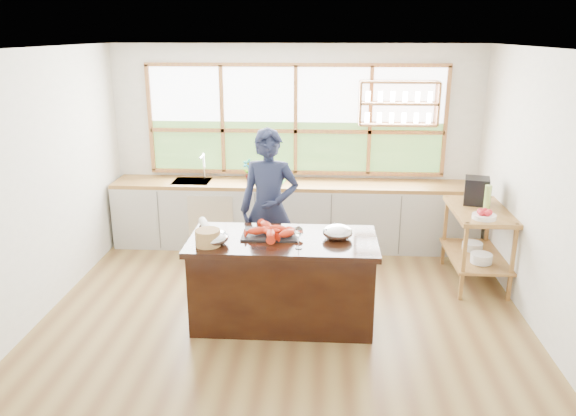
# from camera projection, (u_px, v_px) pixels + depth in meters

# --- Properties ---
(ground_plane) EXTENTS (5.00, 5.00, 0.00)m
(ground_plane) POSITION_uv_depth(u_px,v_px,m) (284.00, 311.00, 5.98)
(ground_plane) COLOR olive
(room_shell) EXTENTS (5.02, 4.52, 2.71)m
(room_shell) POSITION_uv_depth(u_px,v_px,m) (290.00, 140.00, 5.94)
(room_shell) COLOR silver
(room_shell) RESTS_ON ground_plane
(back_counter) EXTENTS (4.90, 0.63, 0.90)m
(back_counter) POSITION_uv_depth(u_px,v_px,m) (293.00, 214.00, 7.69)
(back_counter) COLOR #B0AEA6
(back_counter) RESTS_ON ground_plane
(right_shelf_unit) EXTENTS (0.62, 1.10, 0.90)m
(right_shelf_unit) POSITION_uv_depth(u_px,v_px,m) (478.00, 234.00, 6.51)
(right_shelf_unit) COLOR #9F7039
(right_shelf_unit) RESTS_ON ground_plane
(island) EXTENTS (1.85, 0.90, 0.90)m
(island) POSITION_uv_depth(u_px,v_px,m) (283.00, 280.00, 5.65)
(island) COLOR black
(island) RESTS_ON ground_plane
(cook) EXTENTS (0.70, 0.49, 1.84)m
(cook) POSITION_uv_depth(u_px,v_px,m) (269.00, 209.00, 6.35)
(cook) COLOR #181E38
(cook) RESTS_ON ground_plane
(potted_plant) EXTENTS (0.18, 0.14, 0.30)m
(potted_plant) POSITION_uv_depth(u_px,v_px,m) (248.00, 170.00, 7.60)
(potted_plant) COLOR slate
(potted_plant) RESTS_ON back_counter
(cutting_board) EXTENTS (0.44, 0.36, 0.01)m
(cutting_board) POSITION_uv_depth(u_px,v_px,m) (269.00, 182.00, 7.57)
(cutting_board) COLOR green
(cutting_board) RESTS_ON back_counter
(espresso_machine) EXTENTS (0.33, 0.35, 0.31)m
(espresso_machine) POSITION_uv_depth(u_px,v_px,m) (476.00, 191.00, 6.59)
(espresso_machine) COLOR black
(espresso_machine) RESTS_ON right_shelf_unit
(wine_bottle) EXTENTS (0.09, 0.09, 0.30)m
(wine_bottle) POSITION_uv_depth(u_px,v_px,m) (487.00, 198.00, 6.32)
(wine_bottle) COLOR #9BBE53
(wine_bottle) RESTS_ON right_shelf_unit
(fruit_bowl) EXTENTS (0.26, 0.26, 0.11)m
(fruit_bowl) POSITION_uv_depth(u_px,v_px,m) (484.00, 215.00, 6.08)
(fruit_bowl) COLOR white
(fruit_bowl) RESTS_ON right_shelf_unit
(slate_board) EXTENTS (0.55, 0.40, 0.02)m
(slate_board) POSITION_uv_depth(u_px,v_px,m) (270.00, 234.00, 5.60)
(slate_board) COLOR black
(slate_board) RESTS_ON island
(lobster_pile) EXTENTS (0.52, 0.48, 0.08)m
(lobster_pile) POSITION_uv_depth(u_px,v_px,m) (272.00, 231.00, 5.56)
(lobster_pile) COLOR red
(lobster_pile) RESTS_ON slate_board
(mixing_bowl_left) EXTENTS (0.31, 0.31, 0.15)m
(mixing_bowl_left) POSITION_uv_depth(u_px,v_px,m) (213.00, 238.00, 5.36)
(mixing_bowl_left) COLOR silver
(mixing_bowl_left) RESTS_ON island
(mixing_bowl_right) EXTENTS (0.30, 0.30, 0.14)m
(mixing_bowl_right) POSITION_uv_depth(u_px,v_px,m) (338.00, 232.00, 5.51)
(mixing_bowl_right) COLOR silver
(mixing_bowl_right) RESTS_ON island
(wine_glass) EXTENTS (0.08, 0.08, 0.22)m
(wine_glass) POSITION_uv_depth(u_px,v_px,m) (299.00, 232.00, 5.22)
(wine_glass) COLOR white
(wine_glass) RESTS_ON island
(wicker_basket) EXTENTS (0.24, 0.24, 0.15)m
(wicker_basket) POSITION_uv_depth(u_px,v_px,m) (208.00, 238.00, 5.32)
(wicker_basket) COLOR tan
(wicker_basket) RESTS_ON island
(parchment_roll) EXTENTS (0.19, 0.31, 0.08)m
(parchment_roll) POSITION_uv_depth(u_px,v_px,m) (205.00, 225.00, 5.79)
(parchment_roll) COLOR white
(parchment_roll) RESTS_ON island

